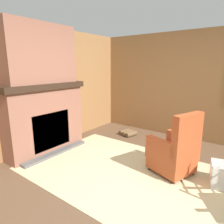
{
  "coord_description": "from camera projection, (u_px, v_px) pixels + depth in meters",
  "views": [
    {
      "loc": [
        1.11,
        -2.3,
        1.72
      ],
      "look_at": [
        -0.99,
        0.54,
        0.9
      ],
      "focal_mm": 32.0,
      "sensor_mm": 36.0,
      "label": 1
    }
  ],
  "objects": [
    {
      "name": "ground_plane",
      "position": [
        145.0,
        190.0,
        2.83
      ],
      "size": [
        14.0,
        14.0,
        0.0
      ],
      "primitive_type": "plane",
      "color": "brown"
    },
    {
      "name": "wood_panel_wall_left",
      "position": [
        35.0,
        90.0,
        4.01
      ],
      "size": [
        0.06,
        5.57,
        2.5
      ],
      "color": "olive",
      "rests_on": "ground"
    },
    {
      "name": "wood_panel_wall_back",
      "position": [
        200.0,
        87.0,
        4.5
      ],
      "size": [
        5.57,
        0.09,
        2.5
      ],
      "color": "olive",
      "rests_on": "ground"
    },
    {
      "name": "fireplace_hearth",
      "position": [
        45.0,
        119.0,
        3.99
      ],
      "size": [
        0.64,
        1.7,
        1.39
      ],
      "color": "brown",
      "rests_on": "ground"
    },
    {
      "name": "chimney_breast",
      "position": [
        40.0,
        54.0,
        3.71
      ],
      "size": [
        0.38,
        1.41,
        1.09
      ],
      "color": "brown",
      "rests_on": "fireplace_hearth"
    },
    {
      "name": "area_rug",
      "position": [
        140.0,
        177.0,
        3.15
      ],
      "size": [
        3.84,
        2.2,
        0.01
      ],
      "color": "#C6B789",
      "rests_on": "ground"
    },
    {
      "name": "armchair",
      "position": [
        174.0,
        152.0,
        3.18
      ],
      "size": [
        0.79,
        0.76,
        1.05
      ],
      "rotation": [
        0.0,
        0.0,
        2.81
      ],
      "color": "#A84723",
      "rests_on": "ground"
    },
    {
      "name": "firewood_stack",
      "position": [
        128.0,
        133.0,
        5.07
      ],
      "size": [
        0.42,
        0.4,
        0.12
      ],
      "rotation": [
        0.0,
        0.0,
        -0.23
      ],
      "color": "brown",
      "rests_on": "ground"
    },
    {
      "name": "oil_lamp_vase",
      "position": [
        11.0,
        80.0,
        3.39
      ],
      "size": [
        0.1,
        0.1,
        0.28
      ],
      "color": "#99B29E",
      "rests_on": "fireplace_hearth"
    },
    {
      "name": "storage_case",
      "position": [
        60.0,
        78.0,
        4.2
      ],
      "size": [
        0.13,
        0.21,
        0.15
      ],
      "color": "brown",
      "rests_on": "fireplace_hearth"
    },
    {
      "name": "decorative_plate_on_mantel",
      "position": [
        40.0,
        77.0,
        3.85
      ],
      "size": [
        0.06,
        0.22,
        0.22
      ],
      "color": "red",
      "rests_on": "fireplace_hearth"
    }
  ]
}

